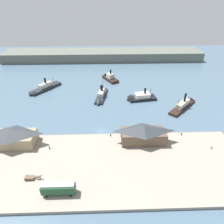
{
  "coord_description": "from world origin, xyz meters",
  "views": [
    {
      "loc": [
        2.37,
        -74.43,
        57.29
      ],
      "look_at": [
        5.24,
        13.56,
        2.0
      ],
      "focal_mm": 31.88,
      "sensor_mm": 36.0,
      "label": 1
    }
  ],
  "objects": [
    {
      "name": "ferry_shed_west_terminal",
      "position": [
        -37.03,
        -9.22,
        5.1
      ],
      "size": [
        19.25,
        9.33,
        7.68
      ],
      "color": "#998466",
      "rests_on": "quay_promenade"
    },
    {
      "name": "horse_cart",
      "position": [
        -23.47,
        -27.82,
        2.12
      ],
      "size": [
        5.96,
        1.66,
        1.87
      ],
      "color": "brown",
      "rests_on": "quay_promenade"
    },
    {
      "name": "ferry_outer_harbor",
      "position": [
        46.63,
        21.43,
        1.38
      ],
      "size": [
        20.79,
        20.85,
        10.07
      ],
      "color": "black",
      "rests_on": "ground"
    },
    {
      "name": "street_tram",
      "position": [
        -13.18,
        -33.79,
        3.82
      ],
      "size": [
        10.67,
        2.9,
        4.51
      ],
      "color": "#1E4C2D",
      "rests_on": "quay_promenade"
    },
    {
      "name": "mooring_post_center_west",
      "position": [
        35.75,
        -5.53,
        1.65
      ],
      "size": [
        0.44,
        0.44,
        0.9
      ],
      "primitive_type": "cylinder",
      "color": "black",
      "rests_on": "quay_promenade"
    },
    {
      "name": "seawall_edge",
      "position": [
        0.0,
        -3.6,
        0.5
      ],
      "size": [
        110.0,
        0.8,
        1.0
      ],
      "primitive_type": "cube",
      "color": "gray",
      "rests_on": "ground"
    },
    {
      "name": "ferry_shed_east_terminal",
      "position": [
        17.71,
        -9.09,
        5.23
      ],
      "size": [
        18.87,
        8.23,
        7.93
      ],
      "color": "brown",
      "rests_on": "quay_promenade"
    },
    {
      "name": "quay_promenade",
      "position": [
        0.0,
        -22.0,
        0.6
      ],
      "size": [
        110.0,
        36.0,
        1.2
      ],
      "primitive_type": "cube",
      "color": "#9E9384",
      "rests_on": "ground"
    },
    {
      "name": "ferry_approaching_east",
      "position": [
        -39.01,
        44.31,
        1.42
      ],
      "size": [
        18.76,
        22.09,
        9.06
      ],
      "color": "#23282D",
      "rests_on": "ground"
    },
    {
      "name": "far_headland",
      "position": [
        0.0,
        110.0,
        4.0
      ],
      "size": [
        180.0,
        24.0,
        8.0
      ],
      "primitive_type": "cube",
      "color": "#60665B",
      "rests_on": "ground"
    },
    {
      "name": "ferry_departing_north",
      "position": [
        -1.03,
        32.07,
        1.34
      ],
      "size": [
        8.13,
        22.31,
        9.38
      ],
      "color": "#23282D",
      "rests_on": "ground"
    },
    {
      "name": "ferry_moored_west",
      "position": [
        21.72,
        30.23,
        1.38
      ],
      "size": [
        18.62,
        9.14,
        9.39
      ],
      "color": "black",
      "rests_on": "ground"
    },
    {
      "name": "ferry_mid_harbor",
      "position": [
        4.73,
        61.48,
        1.6
      ],
      "size": [
        12.46,
        16.09,
        9.76
      ],
      "color": "black",
      "rests_on": "ground"
    },
    {
      "name": "pedestrian_by_tram",
      "position": [
        45.03,
        -14.81,
        1.91
      ],
      "size": [
        0.39,
        0.39,
        1.57
      ],
      "color": "#6B5B4C",
      "rests_on": "quay_promenade"
    },
    {
      "name": "pedestrian_near_east_shed",
      "position": [
        -21.21,
        -12.74,
        1.95
      ],
      "size": [
        0.41,
        0.41,
        1.65
      ],
      "color": "#4C3D33",
      "rests_on": "quay_promenade"
    },
    {
      "name": "ground_plane",
      "position": [
        0.0,
        0.0,
        0.0
      ],
      "size": [
        320.0,
        320.0,
        0.0
      ],
      "primitive_type": "plane",
      "color": "slate"
    },
    {
      "name": "mooring_post_west",
      "position": [
        3.95,
        -5.15,
        1.65
      ],
      "size": [
        0.44,
        0.44,
        0.9
      ],
      "primitive_type": "cylinder",
      "color": "black",
      "rests_on": "quay_promenade"
    }
  ]
}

